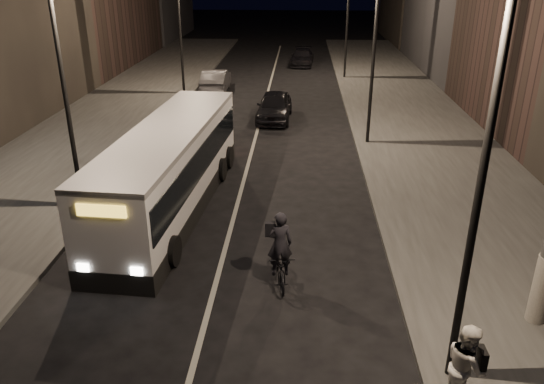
# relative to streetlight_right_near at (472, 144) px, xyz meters

# --- Properties ---
(ground) EXTENTS (180.00, 180.00, 0.00)m
(ground) POSITION_rel_streetlight_right_near_xyz_m (-5.33, 4.00, -5.36)
(ground) COLOR black
(ground) RESTS_ON ground
(sidewalk_right) EXTENTS (7.00, 70.00, 0.16)m
(sidewalk_right) POSITION_rel_streetlight_right_near_xyz_m (3.17, 18.00, -5.28)
(sidewalk_right) COLOR #323230
(sidewalk_right) RESTS_ON ground
(sidewalk_left) EXTENTS (7.00, 70.00, 0.16)m
(sidewalk_left) POSITION_rel_streetlight_right_near_xyz_m (-13.83, 18.00, -5.28)
(sidewalk_left) COLOR #323230
(sidewalk_left) RESTS_ON ground
(streetlight_right_near) EXTENTS (1.20, 0.44, 8.12)m
(streetlight_right_near) POSITION_rel_streetlight_right_near_xyz_m (0.00, 0.00, 0.00)
(streetlight_right_near) COLOR black
(streetlight_right_near) RESTS_ON sidewalk_right
(streetlight_right_mid) EXTENTS (1.20, 0.44, 8.12)m
(streetlight_right_mid) POSITION_rel_streetlight_right_near_xyz_m (0.00, 16.00, 0.00)
(streetlight_right_mid) COLOR black
(streetlight_right_mid) RESTS_ON sidewalk_right
(streetlight_right_far) EXTENTS (1.20, 0.44, 8.12)m
(streetlight_right_far) POSITION_rel_streetlight_right_near_xyz_m (0.00, 32.00, 0.00)
(streetlight_right_far) COLOR black
(streetlight_right_far) RESTS_ON sidewalk_right
(streetlight_left_near) EXTENTS (1.20, 0.44, 8.12)m
(streetlight_left_near) POSITION_rel_streetlight_right_near_xyz_m (-10.66, 8.00, 0.00)
(streetlight_left_near) COLOR black
(streetlight_left_near) RESTS_ON sidewalk_left
(streetlight_left_far) EXTENTS (1.20, 0.44, 8.12)m
(streetlight_left_far) POSITION_rel_streetlight_right_near_xyz_m (-10.66, 26.00, 0.00)
(streetlight_left_far) COLOR black
(streetlight_left_far) RESTS_ON sidewalk_left
(city_bus) EXTENTS (3.26, 11.40, 3.04)m
(city_bus) POSITION_rel_streetlight_right_near_xyz_m (-7.64, 8.33, -3.71)
(city_bus) COLOR silver
(city_bus) RESTS_ON ground
(cyclist_on_bicycle) EXTENTS (1.00, 2.06, 2.28)m
(cyclist_on_bicycle) POSITION_rel_streetlight_right_near_xyz_m (-3.54, 3.54, -4.60)
(cyclist_on_bicycle) COLOR black
(cyclist_on_bicycle) RESTS_ON ground
(pedestrian_woman) EXTENTS (0.75, 0.94, 1.88)m
(pedestrian_woman) POSITION_rel_streetlight_right_near_xyz_m (0.27, -0.84, -4.26)
(pedestrian_woman) COLOR silver
(pedestrian_woman) RESTS_ON sidewalk_right
(car_near) EXTENTS (2.02, 4.66, 1.57)m
(car_near) POSITION_rel_streetlight_right_near_xyz_m (-4.53, 20.27, -4.58)
(car_near) COLOR black
(car_near) RESTS_ON ground
(car_mid) EXTENTS (1.76, 4.75, 1.55)m
(car_mid) POSITION_rel_streetlight_right_near_xyz_m (-8.93, 27.13, -4.58)
(car_mid) COLOR #3C3C3F
(car_mid) RESTS_ON ground
(car_far) EXTENTS (2.15, 4.70, 1.33)m
(car_far) POSITION_rel_streetlight_right_near_xyz_m (-3.00, 37.72, -4.70)
(car_far) COLOR black
(car_far) RESTS_ON ground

